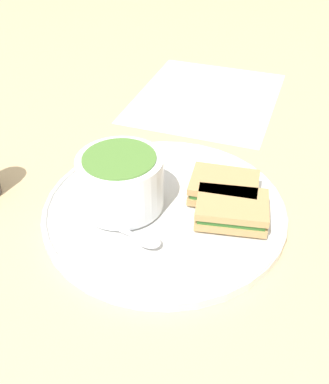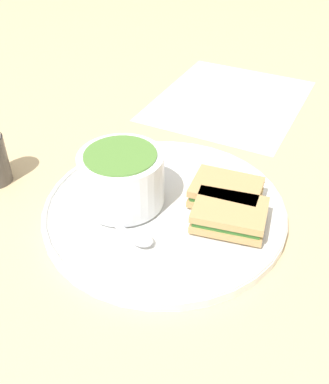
% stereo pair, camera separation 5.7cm
% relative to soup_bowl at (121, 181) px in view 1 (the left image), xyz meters
% --- Properties ---
extents(ground_plane, '(2.40, 2.40, 0.00)m').
position_rel_soup_bowl_xyz_m(ground_plane, '(-0.04, -0.04, -0.05)').
color(ground_plane, '#D1B27F').
extents(plate, '(0.32, 0.32, 0.02)m').
position_rel_soup_bowl_xyz_m(plate, '(-0.04, -0.04, -0.04)').
color(plate, white).
rests_on(plate, ground_plane).
extents(soup_bowl, '(0.11, 0.11, 0.07)m').
position_rel_soup_bowl_xyz_m(soup_bowl, '(0.00, 0.00, 0.00)').
color(soup_bowl, white).
rests_on(soup_bowl, plate).
extents(spoon, '(0.10, 0.03, 0.01)m').
position_rel_soup_bowl_xyz_m(spoon, '(-0.07, 0.03, -0.03)').
color(spoon, silver).
rests_on(spoon, plate).
extents(sandwich_half_near, '(0.11, 0.10, 0.03)m').
position_rel_soup_bowl_xyz_m(sandwich_half_near, '(-0.12, -0.07, -0.02)').
color(sandwich_half_near, tan).
rests_on(sandwich_half_near, plate).
extents(sandwich_half_far, '(0.11, 0.10, 0.03)m').
position_rel_soup_bowl_xyz_m(sandwich_half_far, '(-0.09, -0.10, -0.02)').
color(sandwich_half_far, tan).
rests_on(sandwich_half_far, plate).
extents(menu_sheet, '(0.36, 0.39, 0.00)m').
position_rel_soup_bowl_xyz_m(menu_sheet, '(0.14, -0.34, -0.05)').
color(menu_sheet, white).
rests_on(menu_sheet, ground_plane).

